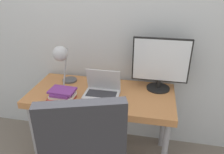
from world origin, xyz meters
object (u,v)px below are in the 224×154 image
Objects in this scene: laptop at (102,90)px; monitor at (161,63)px; desk_lamp at (62,57)px; book_stack at (62,95)px.

laptop is 0.61× the size of monitor.
desk_lamp is 1.78× the size of book_stack.
book_stack is at bearing -154.07° from laptop.
monitor reaches higher than book_stack.
monitor is (0.49, 0.21, 0.21)m from laptop.
monitor reaches higher than desk_lamp.
book_stack is (-0.31, -0.15, -0.00)m from laptop.
book_stack is (0.07, -0.22, -0.25)m from desk_lamp.
monitor is at bearing 24.22° from book_stack.
laptop reaches higher than book_stack.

